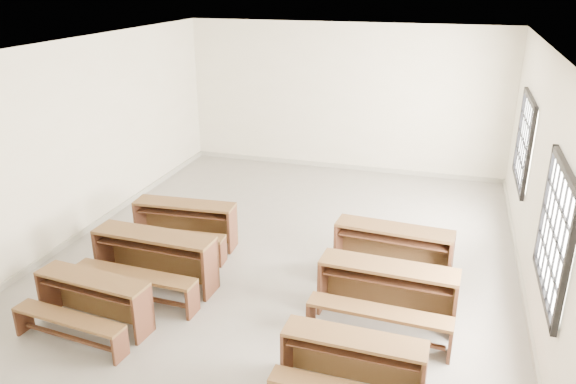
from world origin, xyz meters
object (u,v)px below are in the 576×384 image
(desk_set_0, at_px, (92,299))
(desk_set_4, at_px, (386,290))
(desk_set_3, at_px, (352,362))
(desk_set_5, at_px, (392,249))
(desk_set_1, at_px, (153,257))
(desk_set_2, at_px, (184,221))

(desk_set_0, relative_size, desk_set_4, 0.89)
(desk_set_4, bearing_deg, desk_set_0, -158.67)
(desk_set_3, relative_size, desk_set_5, 0.87)
(desk_set_0, xyz_separation_m, desk_set_1, (0.24, 1.10, 0.07))
(desk_set_0, bearing_deg, desk_set_1, 83.51)
(desk_set_1, height_order, desk_set_4, desk_set_1)
(desk_set_4, height_order, desk_set_5, desk_set_4)
(desk_set_2, bearing_deg, desk_set_3, -43.11)
(desk_set_1, relative_size, desk_set_3, 1.18)
(desk_set_5, bearing_deg, desk_set_3, -87.57)
(desk_set_0, distance_m, desk_set_2, 2.37)
(desk_set_1, bearing_deg, desk_set_3, -21.65)
(desk_set_2, relative_size, desk_set_3, 1.11)
(desk_set_0, relative_size, desk_set_1, 0.87)
(desk_set_1, height_order, desk_set_5, desk_set_1)
(desk_set_1, height_order, desk_set_3, desk_set_1)
(desk_set_2, bearing_deg, desk_set_4, -23.58)
(desk_set_0, height_order, desk_set_1, desk_set_1)
(desk_set_3, xyz_separation_m, desk_set_5, (0.09, 2.60, 0.05))
(desk_set_1, bearing_deg, desk_set_5, 23.79)
(desk_set_4, relative_size, desk_set_5, 1.01)
(desk_set_0, distance_m, desk_set_1, 1.12)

